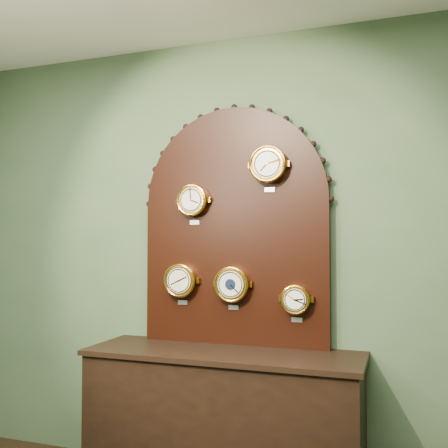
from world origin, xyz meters
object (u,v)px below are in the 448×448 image
at_px(display_board, 234,218).
at_px(arabic_clock, 268,164).
at_px(shop_counter, 223,425).
at_px(hygrometer, 181,280).
at_px(roman_clock, 193,200).
at_px(barometer, 232,284).
at_px(tide_clock, 296,299).

distance_m(display_board, arabic_clock, 0.40).
distance_m(shop_counter, hygrometer, 0.91).
height_order(roman_clock, hygrometer, roman_clock).
bearing_deg(shop_counter, barometer, 87.84).
bearing_deg(barometer, shop_counter, -92.16).
xyz_separation_m(arabic_clock, hygrometer, (-0.58, 0.00, -0.72)).
bearing_deg(shop_counter, tide_clock, 20.90).
relative_size(shop_counter, tide_clock, 6.97).
bearing_deg(shop_counter, display_board, 90.00).
height_order(display_board, hygrometer, display_board).
relative_size(shop_counter, display_board, 1.05).
relative_size(roman_clock, hygrometer, 0.96).
distance_m(shop_counter, roman_clock, 1.37).
xyz_separation_m(arabic_clock, barometer, (-0.23, 0.00, -0.73)).
relative_size(shop_counter, arabic_clock, 5.69).
relative_size(hygrometer, barometer, 0.98).
height_order(hygrometer, tide_clock, hygrometer).
height_order(shop_counter, arabic_clock, arabic_clock).
distance_m(barometer, tide_clock, 0.41).
height_order(arabic_clock, barometer, arabic_clock).
distance_m(display_board, roman_clock, 0.29).
xyz_separation_m(shop_counter, tide_clock, (0.41, 0.15, 0.73)).
bearing_deg(shop_counter, roman_clock, 149.31).
xyz_separation_m(arabic_clock, tide_clock, (0.17, 0.00, -0.81)).
relative_size(arabic_clock, barometer, 1.02).
height_order(arabic_clock, hygrometer, arabic_clock).
xyz_separation_m(display_board, roman_clock, (-0.26, -0.07, 0.11)).
bearing_deg(roman_clock, hygrometer, -179.79).
bearing_deg(hygrometer, arabic_clock, -0.03).
bearing_deg(hygrometer, shop_counter, -24.23).
bearing_deg(barometer, display_board, 94.96).
xyz_separation_m(roman_clock, arabic_clock, (0.50, -0.00, 0.21)).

